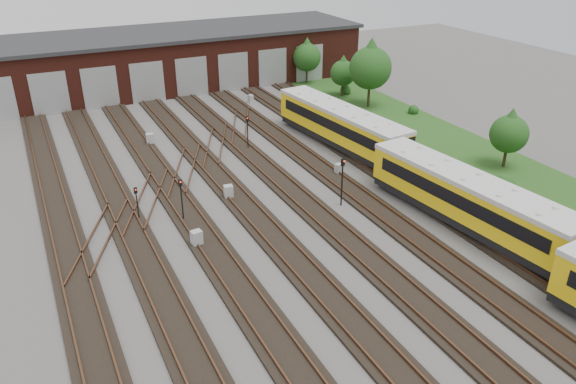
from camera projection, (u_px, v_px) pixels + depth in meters
name	position (u px, v px, depth m)	size (l,w,h in m)	color
ground	(312.00, 241.00, 35.45)	(120.00, 120.00, 0.00)	#464441
track_network	(305.00, 236.00, 35.81)	(30.40, 70.00, 0.33)	black
maintenance_shed	(151.00, 60.00, 66.19)	(51.00, 12.50, 6.35)	#4C1B13
grass_verge	(443.00, 142.00, 51.01)	(8.00, 55.00, 0.05)	#204617
metro_train	(468.00, 199.00, 36.33)	(4.44, 47.80, 3.22)	black
signal_mast_0	(181.00, 195.00, 36.99)	(0.24, 0.23, 3.06)	black
signal_mast_1	(137.00, 199.00, 37.28)	(0.22, 0.21, 2.42)	black
signal_mast_2	(248.00, 129.00, 48.54)	(0.25, 0.23, 3.06)	black
signal_mast_3	(342.00, 176.00, 38.87)	(0.31, 0.29, 3.58)	black
relay_cabinet_0	(197.00, 239.00, 34.69)	(0.65, 0.54, 1.08)	#A5A8AA
relay_cabinet_1	(150.00, 139.00, 50.18)	(0.63, 0.53, 1.06)	#A5A8AA
relay_cabinet_2	(229.00, 192.00, 40.56)	(0.63, 0.52, 1.05)	#A5A8AA
relay_cabinet_3	(251.00, 99.00, 61.64)	(0.52, 0.44, 0.87)	#A5A8AA
relay_cabinet_4	(338.00, 169.00, 44.44)	(0.54, 0.45, 0.90)	#A5A8AA
tree_0	(307.00, 54.00, 67.51)	(3.35, 3.35, 5.55)	#2F2615
tree_1	(343.00, 70.00, 62.60)	(2.85, 2.85, 4.73)	#2F2615
tree_2	(371.00, 63.00, 58.40)	(4.44, 4.44, 7.36)	#2F2615
tree_3	(510.00, 130.00, 44.52)	(3.04, 3.04, 5.04)	#2F2615
bush_0	(504.00, 183.00, 41.30)	(1.65, 1.65, 1.65)	#134414
bush_1	(346.00, 89.00, 64.52)	(1.26, 1.26, 1.26)	#134414
bush_2	(414.00, 109.00, 58.08)	(1.09, 1.09, 1.09)	#134414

